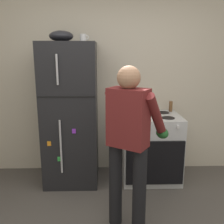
{
  "coord_description": "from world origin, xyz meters",
  "views": [
    {
      "loc": [
        -0.08,
        -1.71,
        1.73
      ],
      "look_at": [
        0.01,
        1.32,
        1.0
      ],
      "focal_mm": 41.43,
      "sensor_mm": 36.0,
      "label": 1
    }
  ],
  "objects_px": {
    "stove_range": "(151,148)",
    "pepper_mill": "(171,106)",
    "coffee_mug": "(83,38)",
    "person_cook": "(130,136)",
    "mixing_bowl": "(61,36)",
    "refrigerator": "(71,114)",
    "red_pot": "(140,111)"
  },
  "relations": [
    {
      "from": "refrigerator",
      "to": "red_pot",
      "type": "height_order",
      "value": "refrigerator"
    },
    {
      "from": "stove_range",
      "to": "pepper_mill",
      "type": "bearing_deg",
      "value": 35.04
    },
    {
      "from": "refrigerator",
      "to": "pepper_mill",
      "type": "xyz_separation_m",
      "value": [
        1.36,
        0.2,
        0.05
      ]
    },
    {
      "from": "pepper_mill",
      "to": "coffee_mug",
      "type": "bearing_deg",
      "value": -172.74
    },
    {
      "from": "person_cook",
      "to": "red_pot",
      "type": "relative_size",
      "value": 4.88
    },
    {
      "from": "person_cook",
      "to": "coffee_mug",
      "type": "height_order",
      "value": "coffee_mug"
    },
    {
      "from": "stove_range",
      "to": "coffee_mug",
      "type": "distance_m",
      "value": 1.68
    },
    {
      "from": "stove_range",
      "to": "coffee_mug",
      "type": "height_order",
      "value": "coffee_mug"
    },
    {
      "from": "red_pot",
      "to": "coffee_mug",
      "type": "distance_m",
      "value": 1.17
    },
    {
      "from": "coffee_mug",
      "to": "mixing_bowl",
      "type": "bearing_deg",
      "value": -169.22
    },
    {
      "from": "coffee_mug",
      "to": "pepper_mill",
      "type": "height_order",
      "value": "coffee_mug"
    },
    {
      "from": "refrigerator",
      "to": "stove_range",
      "type": "bearing_deg",
      "value": -0.54
    },
    {
      "from": "pepper_mill",
      "to": "red_pot",
      "type": "bearing_deg",
      "value": -151.48
    },
    {
      "from": "red_pot",
      "to": "mixing_bowl",
      "type": "xyz_separation_m",
      "value": [
        -0.98,
        0.05,
        0.93
      ]
    },
    {
      "from": "coffee_mug",
      "to": "mixing_bowl",
      "type": "xyz_separation_m",
      "value": [
        -0.26,
        -0.05,
        0.02
      ]
    },
    {
      "from": "stove_range",
      "to": "pepper_mill",
      "type": "xyz_separation_m",
      "value": [
        0.3,
        0.21,
        0.52
      ]
    },
    {
      "from": "stove_range",
      "to": "red_pot",
      "type": "bearing_deg",
      "value": -166.08
    },
    {
      "from": "pepper_mill",
      "to": "mixing_bowl",
      "type": "height_order",
      "value": "mixing_bowl"
    },
    {
      "from": "stove_range",
      "to": "pepper_mill",
      "type": "height_order",
      "value": "pepper_mill"
    },
    {
      "from": "person_cook",
      "to": "mixing_bowl",
      "type": "bearing_deg",
      "value": 127.03
    },
    {
      "from": "red_pot",
      "to": "refrigerator",
      "type": "bearing_deg",
      "value": 176.84
    },
    {
      "from": "stove_range",
      "to": "person_cook",
      "type": "distance_m",
      "value": 1.18
    },
    {
      "from": "mixing_bowl",
      "to": "coffee_mug",
      "type": "bearing_deg",
      "value": 10.78
    },
    {
      "from": "pepper_mill",
      "to": "mixing_bowl",
      "type": "distance_m",
      "value": 1.72
    },
    {
      "from": "refrigerator",
      "to": "coffee_mug",
      "type": "xyz_separation_m",
      "value": [
        0.18,
        0.05,
        0.96
      ]
    },
    {
      "from": "stove_range",
      "to": "red_pot",
      "type": "distance_m",
      "value": 0.54
    },
    {
      "from": "person_cook",
      "to": "coffee_mug",
      "type": "bearing_deg",
      "value": 115.06
    },
    {
      "from": "red_pot",
      "to": "mixing_bowl",
      "type": "relative_size",
      "value": 1.12
    },
    {
      "from": "stove_range",
      "to": "person_cook",
      "type": "relative_size",
      "value": 0.56
    },
    {
      "from": "refrigerator",
      "to": "person_cook",
      "type": "relative_size",
      "value": 1.14
    },
    {
      "from": "refrigerator",
      "to": "person_cook",
      "type": "distance_m",
      "value": 1.2
    },
    {
      "from": "coffee_mug",
      "to": "mixing_bowl",
      "type": "distance_m",
      "value": 0.27
    }
  ]
}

